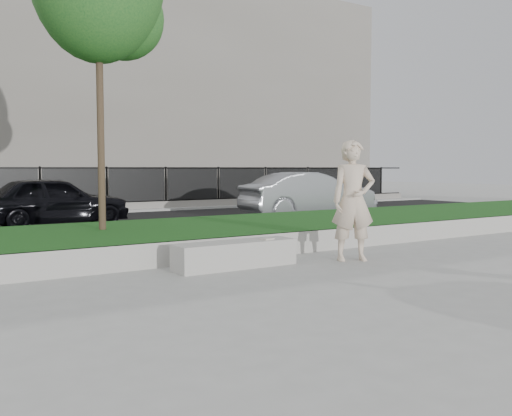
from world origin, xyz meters
TOP-DOWN VIEW (x-y plane):
  - ground at (0.00, 0.00)m, footprint 90.00×90.00m
  - grass_bank at (0.00, 3.00)m, footprint 34.00×4.00m
  - grass_kerb at (0.00, 1.04)m, footprint 34.00×0.08m
  - street at (0.00, 8.50)m, footprint 34.00×7.00m
  - far_pavement at (0.00, 13.00)m, footprint 34.00×3.00m
  - iron_fence at (0.00, 12.00)m, footprint 32.00×0.30m
  - building_facade at (0.00, 20.00)m, footprint 34.00×10.00m
  - stone_bench at (-0.27, 0.40)m, footprint 2.02×0.50m
  - man at (1.74, -0.10)m, footprint 0.88×0.75m
  - book at (0.27, 0.31)m, footprint 0.23×0.18m
  - car_dark at (-1.12, 8.24)m, footprint 3.93×1.70m
  - car_silver at (6.20, 6.69)m, footprint 4.38×1.95m

SIDE VIEW (x-z plane):
  - ground at x=0.00m, z-range 0.00..0.00m
  - street at x=0.00m, z-range 0.00..0.04m
  - far_pavement at x=0.00m, z-range 0.00..0.12m
  - grass_bank at x=0.00m, z-range 0.00..0.40m
  - grass_kerb at x=0.00m, z-range 0.00..0.40m
  - stone_bench at x=-0.27m, z-range 0.00..0.41m
  - book at x=0.27m, z-range 0.41..0.44m
  - iron_fence at x=0.00m, z-range -0.21..1.29m
  - car_dark at x=-1.12m, z-range 0.04..1.36m
  - car_silver at x=6.20m, z-range 0.04..1.44m
  - man at x=1.74m, z-range 0.00..2.03m
  - building_facade at x=0.00m, z-range 0.00..10.00m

